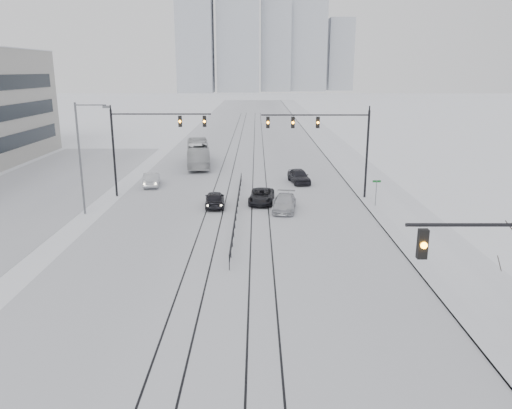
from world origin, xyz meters
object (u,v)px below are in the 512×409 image
sedan_sb_outer (151,179)px  sedan_nb_right (284,203)px  sedan_sb_inner (215,199)px  box_truck (198,154)px  sedan_nb_far (299,176)px  sedan_nb_front (262,196)px

sedan_sb_outer → sedan_nb_right: size_ratio=0.93×
sedan_sb_inner → box_truck: (-3.59, 19.08, 0.81)m
sedan_sb_outer → box_truck: bearing=-115.1°
sedan_nb_right → box_truck: (-9.52, 20.22, 0.85)m
sedan_nb_right → sedan_nb_far: bearing=86.1°
sedan_sb_outer → sedan_nb_front: 12.99m
sedan_sb_inner → sedan_nb_front: (4.04, 1.24, -0.07)m
sedan_nb_far → box_truck: box_truck is taller
sedan_sb_inner → sedan_nb_right: sedan_sb_inner is taller
sedan_sb_inner → box_truck: bearing=-83.4°
sedan_nb_front → sedan_nb_right: (1.90, -2.38, 0.03)m
sedan_sb_inner → sedan_sb_outer: (-7.07, 7.97, 0.00)m
sedan_nb_front → sedan_nb_right: bearing=-46.3°
sedan_sb_inner → sedan_nb_front: 4.22m
sedan_sb_inner → box_truck: box_truck is taller
sedan_nb_far → sedan_sb_outer: bearing=175.0°
sedan_sb_outer → sedan_nb_far: sedan_nb_far is taller
sedan_sb_inner → sedan_nb_far: bearing=-134.4°
sedan_sb_inner → sedan_sb_outer: 10.65m
sedan_sb_outer → sedan_nb_front: size_ratio=0.93×
sedan_sb_outer → sedan_nb_right: 15.88m
sedan_sb_inner → sedan_sb_outer: size_ratio=0.97×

